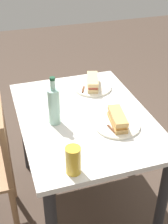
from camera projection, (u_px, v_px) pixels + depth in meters
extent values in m
plane|color=#47382D|center=(84.00, 199.00, 2.20)|extent=(8.00, 8.00, 0.00)
cube|color=silver|center=(84.00, 117.00, 1.81)|extent=(1.03, 0.75, 0.03)
cylinder|color=#262628|center=(162.00, 203.00, 1.73)|extent=(0.06, 0.06, 0.69)
cylinder|color=#262628|center=(104.00, 118.00, 2.45)|extent=(0.06, 0.06, 0.69)
cylinder|color=#262628|center=(25.00, 132.00, 2.29)|extent=(0.06, 0.06, 0.69)
cube|color=#936B47|center=(4.00, 138.00, 1.71)|extent=(0.38, 0.04, 0.40)
cylinder|color=#936B47|center=(11.00, 174.00, 2.10)|extent=(0.04, 0.04, 0.44)
cylinder|color=#936B47|center=(16.00, 216.00, 1.80)|extent=(0.04, 0.04, 0.44)
cylinder|color=silver|center=(117.00, 125.00, 1.71)|extent=(0.26, 0.26, 0.01)
cube|color=tan|center=(117.00, 122.00, 1.70)|extent=(0.20, 0.10, 0.02)
cube|color=#CC8438|center=(118.00, 119.00, 1.68)|extent=(0.19, 0.09, 0.02)
cube|color=tan|center=(118.00, 116.00, 1.67)|extent=(0.20, 0.10, 0.02)
cube|color=silver|center=(103.00, 121.00, 1.72)|extent=(0.10, 0.03, 0.00)
cube|color=#59331E|center=(112.00, 129.00, 1.65)|extent=(0.08, 0.02, 0.01)
cylinder|color=silver|center=(93.00, 87.00, 2.08)|extent=(0.26, 0.26, 0.01)
cube|color=#DBB77A|center=(93.00, 85.00, 2.07)|extent=(0.21, 0.13, 0.02)
cube|color=#B74C3D|center=(93.00, 82.00, 2.05)|extent=(0.19, 0.12, 0.02)
cube|color=#DBB77A|center=(93.00, 79.00, 2.04)|extent=(0.21, 0.13, 0.02)
cube|color=silver|center=(85.00, 83.00, 2.11)|extent=(0.10, 0.05, 0.00)
cube|color=#59331E|center=(83.00, 89.00, 2.03)|extent=(0.08, 0.04, 0.01)
cylinder|color=#99C6B7|center=(54.00, 107.00, 1.68)|extent=(0.07, 0.07, 0.21)
cylinder|color=#99C6B7|center=(53.00, 85.00, 1.61)|extent=(0.03, 0.03, 0.06)
cylinder|color=#19472D|center=(52.00, 79.00, 1.59)|extent=(0.03, 0.03, 0.01)
cylinder|color=gold|center=(73.00, 160.00, 1.37)|extent=(0.07, 0.07, 0.14)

